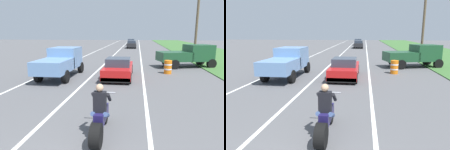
# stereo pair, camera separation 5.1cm
# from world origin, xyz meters

# --- Properties ---
(lane_stripe_left_solid) EXTENTS (0.14, 120.00, 0.01)m
(lane_stripe_left_solid) POSITION_xyz_m (-5.40, 20.00, 0.00)
(lane_stripe_left_solid) COLOR white
(lane_stripe_left_solid) RESTS_ON ground
(lane_stripe_right_solid) EXTENTS (0.14, 120.00, 0.01)m
(lane_stripe_right_solid) POSITION_xyz_m (1.80, 20.00, 0.00)
(lane_stripe_right_solid) COLOR white
(lane_stripe_right_solid) RESTS_ON ground
(lane_stripe_centre_dashed) EXTENTS (0.14, 120.00, 0.01)m
(lane_stripe_centre_dashed) POSITION_xyz_m (-1.80, 20.00, 0.00)
(lane_stripe_centre_dashed) COLOR white
(lane_stripe_centre_dashed) RESTS_ON ground
(motorcycle_with_rider) EXTENTS (0.70, 2.21, 1.62)m
(motorcycle_with_rider) POSITION_xyz_m (0.34, 2.69, 0.59)
(motorcycle_with_rider) COLOR black
(motorcycle_with_rider) RESTS_ON ground
(sports_car_red) EXTENTS (1.84, 4.30, 1.37)m
(sports_car_red) POSITION_xyz_m (0.13, 10.72, 0.63)
(sports_car_red) COLOR red
(sports_car_red) RESTS_ON ground
(pickup_truck_left_lane_light_blue) EXTENTS (2.02, 4.80, 1.98)m
(pickup_truck_left_lane_light_blue) POSITION_xyz_m (-3.80, 10.44, 1.11)
(pickup_truck_left_lane_light_blue) COLOR #6B93C6
(pickup_truck_left_lane_light_blue) RESTS_ON ground
(pickup_truck_right_shoulder_dark_green) EXTENTS (5.14, 3.14, 1.98)m
(pickup_truck_right_shoulder_dark_green) POSITION_xyz_m (5.84, 15.78, 1.11)
(pickup_truck_right_shoulder_dark_green) COLOR #1E4C2D
(pickup_truck_right_shoulder_dark_green) RESTS_ON ground
(utility_pole_roadside) EXTENTS (0.24, 0.24, 7.75)m
(utility_pole_roadside) POSITION_xyz_m (7.21, 18.97, 3.87)
(utility_pole_roadside) COLOR brown
(utility_pole_roadside) RESTS_ON ground
(construction_barrel_nearest) EXTENTS (0.58, 0.58, 1.00)m
(construction_barrel_nearest) POSITION_xyz_m (3.67, 12.54, 0.50)
(construction_barrel_nearest) COLOR orange
(construction_barrel_nearest) RESTS_ON ground
(distant_car_far_ahead) EXTENTS (1.80, 4.00, 1.50)m
(distant_car_far_ahead) POSITION_xyz_m (0.22, 37.47, 0.77)
(distant_car_far_ahead) COLOR #262628
(distant_car_far_ahead) RESTS_ON ground
(distant_car_further_ahead) EXTENTS (1.80, 4.00, 1.50)m
(distant_car_further_ahead) POSITION_xyz_m (-0.19, 47.08, 0.77)
(distant_car_further_ahead) COLOR #99999E
(distant_car_further_ahead) RESTS_ON ground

